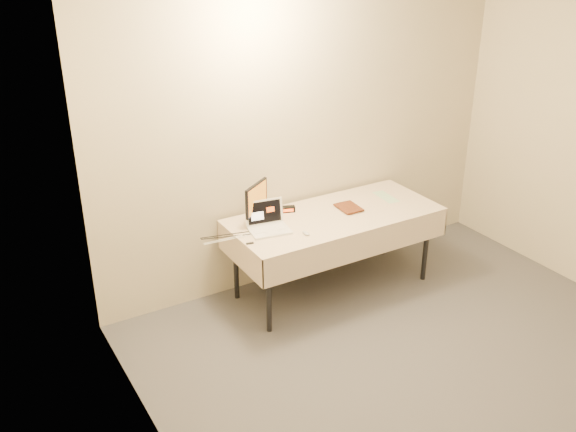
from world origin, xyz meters
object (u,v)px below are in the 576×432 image
table (334,221)px  book (340,198)px  laptop (267,223)px  monitor (256,200)px

table → book: 0.20m
laptop → monitor: bearing=105.7°
laptop → book: (0.72, -0.01, 0.06)m
table → book: (0.08, 0.04, 0.18)m
laptop → table: bearing=5.1°
monitor → laptop: bearing=-117.1°
laptop → book: 0.72m
table → book: size_ratio=7.76×
monitor → book: 0.76m
table → laptop: bearing=176.3°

